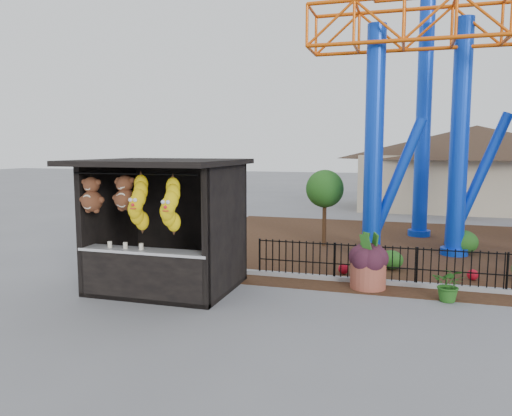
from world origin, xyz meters
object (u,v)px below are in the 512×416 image
(potted_plant, at_px, (450,285))
(prize_booth, at_px, (160,227))
(roller_coaster, at_px, (499,51))
(terracotta_planter, at_px, (368,276))

(potted_plant, bearing_deg, prize_booth, -154.99)
(prize_booth, distance_m, roller_coaster, 12.00)
(prize_booth, xyz_separation_m, potted_plant, (6.50, 1.10, -1.15))
(terracotta_planter, height_order, potted_plant, potted_plant)
(prize_booth, relative_size, terracotta_planter, 4.10)
(prize_booth, relative_size, potted_plant, 4.51)
(prize_booth, height_order, potted_plant, prize_booth)
(terracotta_planter, distance_m, potted_plant, 1.89)
(roller_coaster, height_order, potted_plant, roller_coaster)
(prize_booth, height_order, terracotta_planter, prize_booth)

